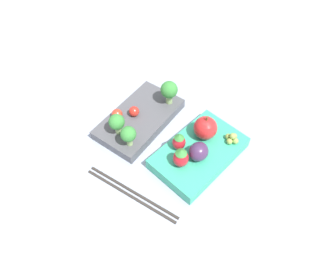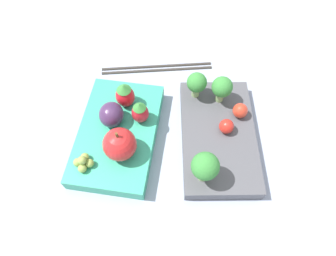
{
  "view_description": "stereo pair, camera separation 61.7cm",
  "coord_description": "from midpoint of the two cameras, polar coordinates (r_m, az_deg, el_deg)",
  "views": [
    {
      "loc": [
        -0.31,
        -0.26,
        0.54
      ],
      "look_at": [
        0.01,
        -0.0,
        0.04
      ],
      "focal_mm": 32.0,
      "sensor_mm": 36.0,
      "label": 1
    },
    {
      "loc": [
        0.24,
        0.02,
        0.44
      ],
      "look_at": [
        0.01,
        -0.0,
        0.04
      ],
      "focal_mm": 32.0,
      "sensor_mm": 36.0,
      "label": 2
    }
  ],
  "objects": [
    {
      "name": "ground_plane",
      "position": [
        0.51,
        16.55,
        -33.64
      ],
      "size": [
        4.0,
        4.0,
        0.0
      ],
      "primitive_type": "plane",
      "color": "#939EB2"
    },
    {
      "name": "bento_box_savoury",
      "position": [
        0.52,
        27.14,
        -32.58
      ],
      "size": [
        0.21,
        0.13,
        0.02
      ],
      "color": "#4C4C51",
      "rests_on": "ground_plane"
    },
    {
      "name": "bento_box_fruit",
      "position": [
        0.48,
        5.4,
        -35.29
      ],
      "size": [
        0.2,
        0.13,
        0.03
      ],
      "color": "#33A87F",
      "rests_on": "ground_plane"
    },
    {
      "name": "broccoli_floret_0",
      "position": [
        0.48,
        28.19,
        -24.89
      ],
      "size": [
        0.03,
        0.03,
        0.05
      ],
      "color": "#93B770",
      "rests_on": "bento_box_savoury"
    },
    {
      "name": "broccoli_floret_1",
      "position": [
        0.48,
        28.6,
        -42.12
      ],
      "size": [
        0.04,
        0.04,
        0.06
      ],
      "color": "#93B770",
      "rests_on": "bento_box_savoury"
    },
    {
      "name": "broccoli_floret_2",
      "position": [
        0.47,
        23.02,
        -24.62
      ],
      "size": [
        0.03,
        0.03,
        0.05
      ],
      "color": "#93B770",
      "rests_on": "bento_box_savoury"
    },
    {
      "name": "cherry_tomato_0",
      "position": [
        0.51,
        31.35,
        -27.78
      ],
      "size": [
        0.02,
        0.02,
        0.02
      ],
      "color": "red",
      "rests_on": "bento_box_savoury"
    },
    {
      "name": "cherry_tomato_1",
      "position": [
        0.5,
        29.46,
        -31.69
      ],
      "size": [
        0.02,
        0.02,
        0.02
      ],
      "color": "red",
      "rests_on": "bento_box_savoury"
    },
    {
      "name": "apple",
      "position": [
        0.45,
        8.09,
        -40.4
      ],
      "size": [
        0.05,
        0.05,
        0.06
      ],
      "color": "red",
      "rests_on": "bento_box_fruit"
    },
    {
      "name": "strawberry_0",
      "position": [
        0.44,
        7.29,
        -28.89
      ],
      "size": [
        0.03,
        0.03,
        0.05
      ],
      "color": "red",
      "rests_on": "bento_box_fruit"
    },
    {
      "name": "strawberry_1",
      "position": [
        0.45,
        11.38,
        -32.58
      ],
      "size": [
        0.03,
        0.03,
        0.04
      ],
      "color": "red",
      "rests_on": "bento_box_fruit"
    },
    {
      "name": "plum",
      "position": [
        0.45,
        4.57,
        -33.43
      ],
      "size": [
        0.04,
        0.04,
        0.04
      ],
      "color": "#42284C",
      "rests_on": "bento_box_fruit"
    },
    {
      "name": "grape_cluster",
      "position": [
        0.47,
        -1.03,
        -42.83
      ],
      "size": [
        0.03,
        0.03,
        0.02
      ],
      "color": "#8EA84C",
      "rests_on": "bento_box_fruit"
    },
    {
      "name": "chopsticks_pair",
      "position": [
        0.51,
        11.58,
        -17.34
      ],
      "size": [
        0.05,
        0.21,
        0.01
      ],
      "color": "#332D28",
      "rests_on": "ground_plane"
    }
  ]
}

